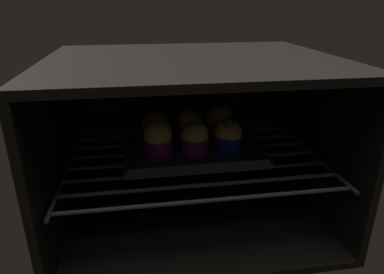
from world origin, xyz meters
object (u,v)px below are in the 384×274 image
at_px(muffin_row0_col2, 228,137).
at_px(muffin_row1_col2, 220,122).
at_px(muffin_row1_col0, 156,128).
at_px(muffin_row0_col1, 194,139).
at_px(muffin_row0_col0, 158,140).
at_px(baking_tray, 192,149).
at_px(muffin_row1_col1, 190,126).

distance_m(muffin_row0_col2, muffin_row1_col2, 0.08).
bearing_deg(muffin_row0_col2, muffin_row1_col0, 151.79).
height_order(muffin_row0_col1, muffin_row1_col0, same).
bearing_deg(muffin_row0_col0, muffin_row1_col0, 89.90).
bearing_deg(muffin_row0_col0, muffin_row0_col1, -1.84).
xyz_separation_m(muffin_row0_col0, muffin_row1_col2, (0.15, 0.08, 0.00)).
height_order(muffin_row0_col2, muffin_row1_col0, muffin_row0_col2).
distance_m(muffin_row0_col0, muffin_row1_col2, 0.17).
height_order(baking_tray, muffin_row1_col0, muffin_row1_col0).
distance_m(baking_tray, muffin_row0_col2, 0.09).
bearing_deg(muffin_row0_col0, muffin_row0_col2, -1.18).
bearing_deg(baking_tray, muffin_row0_col0, -154.20).
relative_size(baking_tray, muffin_row0_col2, 3.66).
relative_size(baking_tray, muffin_row0_col1, 4.02).
bearing_deg(muffin_row1_col1, muffin_row1_col2, 3.13).
bearing_deg(muffin_row1_col2, muffin_row0_col1, -132.14).
height_order(baking_tray, muffin_row0_col0, muffin_row0_col0).
xyz_separation_m(muffin_row0_col0, muffin_row0_col1, (0.08, -0.00, -0.00)).
xyz_separation_m(muffin_row0_col1, muffin_row1_col2, (0.07, 0.08, 0.01)).
bearing_deg(muffin_row1_col1, baking_tray, -92.76).
xyz_separation_m(muffin_row0_col2, muffin_row1_col2, (0.00, 0.08, 0.00)).
distance_m(baking_tray, muffin_row1_col0, 0.10).
height_order(muffin_row0_col0, muffin_row1_col0, muffin_row0_col0).
relative_size(muffin_row1_col1, muffin_row1_col2, 0.90).
distance_m(muffin_row0_col0, muffin_row0_col2, 0.15).
xyz_separation_m(muffin_row0_col2, muffin_row1_col1, (-0.07, 0.08, -0.00)).
relative_size(muffin_row0_col0, muffin_row0_col1, 1.05).
distance_m(muffin_row0_col2, muffin_row1_col0, 0.17).
bearing_deg(muffin_row1_col0, muffin_row0_col1, -46.23).
relative_size(baking_tray, muffin_row1_col1, 3.86).
distance_m(muffin_row0_col1, muffin_row0_col2, 0.07).
height_order(baking_tray, muffin_row1_col1, muffin_row1_col1).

